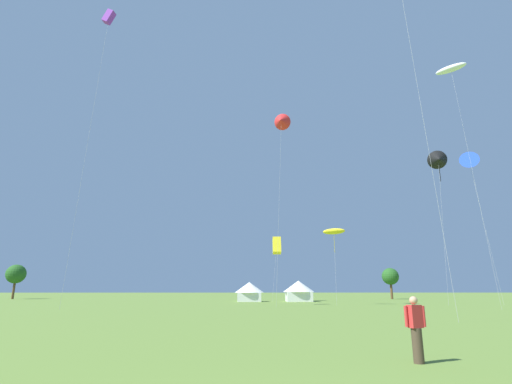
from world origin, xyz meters
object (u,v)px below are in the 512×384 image
object	(u,v)px
kite_yellow_parafoil	(334,231)
person_spectator	(416,330)
kite_red_delta	(281,121)
kite_purple_box	(109,18)
kite_yellow_box	(277,246)
tree_distant_left	(16,274)
kite_blue_delta	(469,163)
festival_tent_center	(249,291)
festival_tent_left	(299,290)
kite_black_delta	(438,160)
kite_white_parafoil	(451,69)
tree_distant_right	(390,277)

from	to	relation	value
kite_yellow_parafoil	person_spectator	bearing A→B (deg)	-99.28
kite_red_delta	kite_purple_box	bearing A→B (deg)	-163.36
kite_yellow_box	kite_purple_box	xyz separation A→B (m)	(-20.86, -24.85, 23.50)
kite_red_delta	tree_distant_left	world-z (taller)	kite_red_delta
kite_blue_delta	festival_tent_center	xyz separation A→B (m)	(-30.14, 11.96, -16.99)
festival_tent_center	festival_tent_left	world-z (taller)	festival_tent_left
kite_blue_delta	person_spectator	distance (m)	50.05
person_spectator	festival_tent_center	world-z (taller)	festival_tent_center
kite_black_delta	kite_white_parafoil	bearing A→B (deg)	-98.81
kite_black_delta	kite_yellow_parafoil	xyz separation A→B (m)	(-13.91, 1.23, -9.33)
kite_blue_delta	tree_distant_left	world-z (taller)	kite_blue_delta
kite_yellow_box	kite_black_delta	distance (m)	27.43
kite_purple_box	tree_distant_left	distance (m)	56.31
kite_purple_box	festival_tent_left	size ratio (longest dim) A/B	6.88
kite_yellow_parafoil	kite_purple_box	xyz separation A→B (m)	(-27.14, -10.16, 23.29)
kite_yellow_parafoil	festival_tent_left	size ratio (longest dim) A/B	1.96
kite_black_delta	festival_tent_left	distance (m)	27.74
kite_black_delta	person_spectator	size ratio (longest dim) A/B	11.46
kite_purple_box	kite_black_delta	bearing A→B (deg)	12.26
kite_yellow_box	tree_distant_right	xyz separation A→B (m)	(22.73, 12.39, -4.61)
kite_purple_box	festival_tent_center	distance (m)	41.84
kite_black_delta	festival_tent_left	xyz separation A→B (m)	(-17.00, 14.32, -16.60)
kite_red_delta	kite_yellow_parafoil	bearing A→B (deg)	30.90
festival_tent_center	person_spectator	bearing A→B (deg)	-84.93
kite_blue_delta	tree_distant_left	distance (m)	82.05
kite_black_delta	kite_white_parafoil	distance (m)	11.54
kite_red_delta	kite_blue_delta	xyz separation A→B (m)	(26.21, 5.21, -3.72)
tree_distant_left	tree_distant_right	bearing A→B (deg)	-1.68
kite_purple_box	person_spectator	world-z (taller)	kite_purple_box
kite_red_delta	kite_black_delta	distance (m)	21.31
festival_tent_left	person_spectator	bearing A→B (deg)	-93.51
kite_purple_box	kite_white_parafoil	xyz separation A→B (m)	(39.86, 1.25, -5.42)
kite_red_delta	tree_distant_left	bearing A→B (deg)	146.13
kite_yellow_parafoil	kite_blue_delta	size ratio (longest dim) A/B	0.47
kite_yellow_box	kite_red_delta	bearing A→B (deg)	-91.68
kite_red_delta	kite_black_delta	bearing A→B (deg)	7.83
kite_black_delta	tree_distant_left	distance (m)	77.86
kite_blue_delta	tree_distant_right	bearing A→B (deg)	96.44
kite_black_delta	kite_yellow_parafoil	world-z (taller)	kite_black_delta
festival_tent_left	kite_red_delta	bearing A→B (deg)	-102.30
kite_black_delta	kite_white_parafoil	xyz separation A→B (m)	(-1.19, -7.67, 8.54)
kite_yellow_parafoil	tree_distant_right	bearing A→B (deg)	58.72
kite_yellow_parafoil	kite_white_parafoil	world-z (taller)	kite_white_parafoil
kite_yellow_box	tree_distant_right	bearing A→B (deg)	28.59
tree_distant_right	kite_blue_delta	bearing A→B (deg)	-83.56
tree_distant_right	festival_tent_center	bearing A→B (deg)	-152.78
person_spectator	kite_red_delta	bearing A→B (deg)	91.03
kite_white_parafoil	tree_distant_left	distance (m)	82.03
kite_yellow_box	kite_purple_box	size ratio (longest dim) A/B	0.31
kite_red_delta	tree_distant_left	distance (m)	62.30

